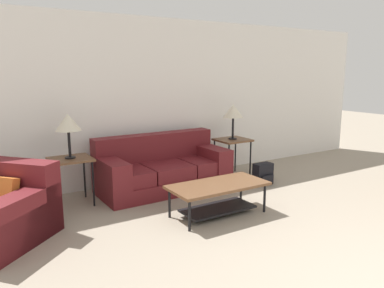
{
  "coord_description": "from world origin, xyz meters",
  "views": [
    {
      "loc": [
        -2.83,
        -0.72,
        1.77
      ],
      "look_at": [
        -0.22,
        3.51,
        0.8
      ],
      "focal_mm": 35.0,
      "sensor_mm": 36.0,
      "label": 1
    }
  ],
  "objects_px": {
    "couch": "(163,170)",
    "coffee_table": "(218,192)",
    "side_table_left": "(71,163)",
    "side_table_right": "(233,143)",
    "table_lamp_right": "(233,111)",
    "table_lamp_left": "(68,123)",
    "backpack": "(263,174)"
  },
  "relations": [
    {
      "from": "table_lamp_left",
      "to": "couch",
      "type": "bearing_deg",
      "value": -1.35
    },
    {
      "from": "side_table_left",
      "to": "table_lamp_right",
      "type": "height_order",
      "value": "table_lamp_right"
    },
    {
      "from": "side_table_right",
      "to": "table_lamp_right",
      "type": "relative_size",
      "value": 1.09
    },
    {
      "from": "side_table_left",
      "to": "side_table_right",
      "type": "distance_m",
      "value": 2.69
    },
    {
      "from": "coffee_table",
      "to": "table_lamp_left",
      "type": "distance_m",
      "value": 2.13
    },
    {
      "from": "couch",
      "to": "table_lamp_right",
      "type": "height_order",
      "value": "table_lamp_right"
    },
    {
      "from": "side_table_left",
      "to": "side_table_right",
      "type": "height_order",
      "value": "same"
    },
    {
      "from": "table_lamp_left",
      "to": "table_lamp_right",
      "type": "height_order",
      "value": "same"
    },
    {
      "from": "coffee_table",
      "to": "backpack",
      "type": "bearing_deg",
      "value": 26.26
    },
    {
      "from": "couch",
      "to": "side_table_right",
      "type": "height_order",
      "value": "couch"
    },
    {
      "from": "table_lamp_left",
      "to": "table_lamp_right",
      "type": "xyz_separation_m",
      "value": [
        2.69,
        0.0,
        0.0
      ]
    },
    {
      "from": "coffee_table",
      "to": "side_table_left",
      "type": "relative_size",
      "value": 1.93
    },
    {
      "from": "table_lamp_left",
      "to": "backpack",
      "type": "distance_m",
      "value": 3.04
    },
    {
      "from": "table_lamp_left",
      "to": "table_lamp_right",
      "type": "bearing_deg",
      "value": 0.0
    },
    {
      "from": "side_table_left",
      "to": "table_lamp_right",
      "type": "xyz_separation_m",
      "value": [
        2.69,
        0.0,
        0.54
      ]
    },
    {
      "from": "coffee_table",
      "to": "table_lamp_right",
      "type": "bearing_deg",
      "value": 46.85
    },
    {
      "from": "coffee_table",
      "to": "couch",
      "type": "bearing_deg",
      "value": 94.76
    },
    {
      "from": "coffee_table",
      "to": "side_table_left",
      "type": "distance_m",
      "value": 1.99
    },
    {
      "from": "side_table_left",
      "to": "table_lamp_left",
      "type": "xyz_separation_m",
      "value": [
        -0.0,
        0.0,
        0.54
      ]
    },
    {
      "from": "side_table_right",
      "to": "table_lamp_left",
      "type": "distance_m",
      "value": 2.75
    },
    {
      "from": "table_lamp_right",
      "to": "couch",
      "type": "bearing_deg",
      "value": -178.65
    },
    {
      "from": "table_lamp_right",
      "to": "side_table_left",
      "type": "bearing_deg",
      "value": 180.0
    },
    {
      "from": "couch",
      "to": "table_lamp_right",
      "type": "xyz_separation_m",
      "value": [
        1.35,
        0.03,
        0.81
      ]
    },
    {
      "from": "couch",
      "to": "side_table_right",
      "type": "bearing_deg",
      "value": 1.35
    },
    {
      "from": "side_table_right",
      "to": "side_table_left",
      "type": "bearing_deg",
      "value": 180.0
    },
    {
      "from": "couch",
      "to": "backpack",
      "type": "bearing_deg",
      "value": -23.09
    },
    {
      "from": "side_table_left",
      "to": "table_lamp_left",
      "type": "relative_size",
      "value": 1.09
    },
    {
      "from": "couch",
      "to": "coffee_table",
      "type": "height_order",
      "value": "couch"
    },
    {
      "from": "table_lamp_right",
      "to": "backpack",
      "type": "relative_size",
      "value": 1.73
    },
    {
      "from": "side_table_left",
      "to": "table_lamp_left",
      "type": "distance_m",
      "value": 0.54
    },
    {
      "from": "couch",
      "to": "coffee_table",
      "type": "relative_size",
      "value": 1.59
    },
    {
      "from": "coffee_table",
      "to": "table_lamp_right",
      "type": "relative_size",
      "value": 2.1
    }
  ]
}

